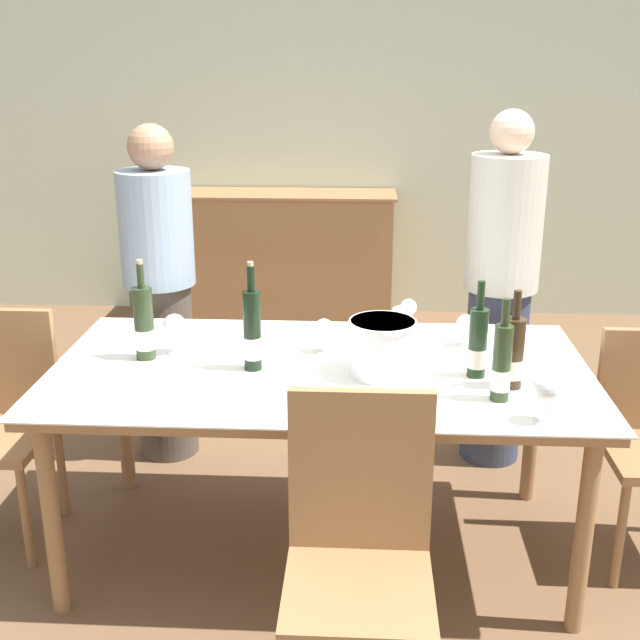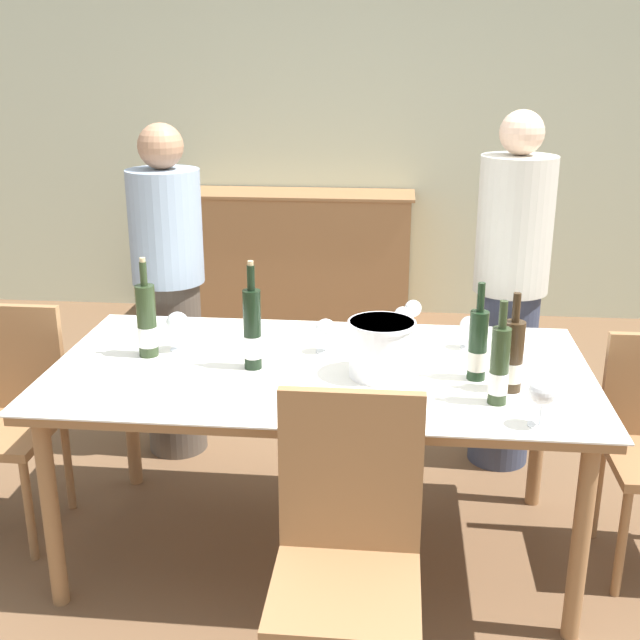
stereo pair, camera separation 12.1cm
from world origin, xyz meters
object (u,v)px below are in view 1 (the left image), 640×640
wine_bottle_0 (478,344)px  wine_glass_5 (324,330)px  sideboard_cabinet (281,257)px  ice_bucket (382,346)px  wine_bottle_1 (252,332)px  wine_glass_1 (399,316)px  wine_bottle_2 (502,364)px  chair_near_front (359,540)px  wine_glass_2 (408,309)px  wine_bottle_3 (513,355)px  person_host (161,297)px  wine_bottle_4 (144,325)px  dining_table (320,383)px  wine_glass_3 (547,390)px  person_guest_left (500,293)px  wine_glass_4 (466,325)px  wine_glass_0 (175,326)px

wine_bottle_0 → wine_glass_5: size_ratio=2.62×
sideboard_cabinet → ice_bucket: ice_bucket is taller
sideboard_cabinet → wine_glass_5: bearing=-80.7°
wine_bottle_1 → wine_glass_5: (0.25, 0.18, -0.05)m
ice_bucket → wine_glass_1: ice_bucket is taller
wine_bottle_2 → chair_near_front: (-0.45, -0.48, -0.36)m
sideboard_cabinet → wine_glass_2: size_ratio=11.83×
wine_bottle_3 → wine_glass_2: wine_bottle_3 is taller
person_host → wine_bottle_4: bearing=-80.3°
dining_table → wine_bottle_3: bearing=-12.5°
dining_table → wine_glass_3: wine_glass_3 is taller
wine_bottle_2 → wine_glass_1: (-0.31, 0.59, -0.03)m
wine_bottle_2 → wine_glass_2: (-0.27, 0.68, -0.03)m
wine_bottle_3 → person_host: (-1.44, 0.92, -0.10)m
wine_glass_5 → person_guest_left: person_guest_left is taller
wine_bottle_4 → person_guest_left: bearing=28.0°
wine_glass_4 → wine_bottle_2: bearing=-83.8°
wine_bottle_3 → wine_glass_3: wine_bottle_3 is taller
wine_glass_2 → wine_glass_5: bearing=-141.2°
wine_bottle_1 → dining_table: bearing=8.0°
wine_glass_1 → wine_bottle_1: bearing=-145.5°
wine_bottle_2 → wine_glass_3: 0.20m
wine_glass_3 → wine_glass_5: bearing=141.5°
sideboard_cabinet → wine_glass_0: bearing=-92.6°
dining_table → wine_bottle_4: size_ratio=5.15×
ice_bucket → wine_glass_4: (0.33, 0.31, -0.02)m
wine_bottle_1 → wine_glass_3: wine_bottle_1 is taller
chair_near_front → wine_bottle_2: bearing=46.6°
dining_table → chair_near_front: size_ratio=2.04×
wine_bottle_0 → wine_glass_1: wine_bottle_0 is taller
wine_glass_0 → wine_glass_4: wine_glass_0 is taller
wine_glass_2 → person_host: person_host is taller
wine_glass_2 → ice_bucket: bearing=-103.7°
wine_bottle_2 → person_host: size_ratio=0.22×
wine_bottle_1 → wine_bottle_4: 0.42m
ice_bucket → wine_bottle_3: (0.44, -0.09, 0.01)m
ice_bucket → wine_bottle_2: size_ratio=0.68×
sideboard_cabinet → wine_glass_0: (-0.12, -2.72, 0.41)m
sideboard_cabinet → wine_bottle_1: size_ratio=4.03×
wine_bottle_2 → wine_glass_4: bearing=96.2°
wine_glass_1 → wine_glass_3: 0.86m
ice_bucket → chair_near_front: size_ratio=0.25×
wine_glass_0 → wine_glass_4: (1.11, 0.14, -0.02)m
person_guest_left → wine_glass_0: bearing=-152.3°
person_host → sideboard_cabinet: bearing=80.4°
wine_glass_5 → person_host: 1.01m
wine_bottle_4 → wine_glass_1: size_ratio=2.86×
wine_bottle_4 → wine_glass_0: 0.12m
wine_bottle_4 → person_guest_left: size_ratio=0.23×
wine_bottle_3 → person_guest_left: (0.11, 0.96, -0.07)m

